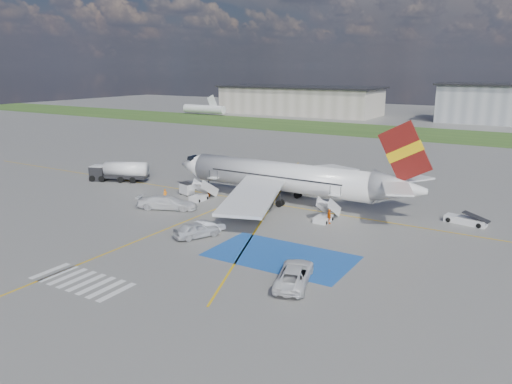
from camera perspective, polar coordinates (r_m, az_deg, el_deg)
ground at (r=56.96m, az=-4.09°, el=-4.13°), size 400.00×400.00×0.00m
grass_strip at (r=143.60m, az=18.54°, el=6.31°), size 400.00×30.00×0.01m
taxiway_line_main at (r=66.66m, az=1.88°, el=-1.37°), size 120.00×0.20×0.01m
taxiway_line_cross at (r=52.97m, az=-14.88°, el=-6.02°), size 0.20×60.00×0.01m
taxiway_line_diag at (r=66.66m, az=1.88°, el=-1.37°), size 20.71×56.45×0.01m
staging_box at (r=48.77m, az=2.85°, el=-7.32°), size 14.00×8.00×0.01m
crosswalk at (r=45.86m, az=-19.32°, el=-9.59°), size 9.00×4.00×0.01m
terminal_west at (r=194.71m, az=4.98°, el=10.34°), size 60.00×22.00×10.00m
airliner at (r=66.85m, az=3.88°, el=1.65°), size 36.81×32.95×11.92m
airstairs_fwd at (r=68.94m, az=-6.36°, el=-0.39°), size 1.90×5.20×3.60m
airstairs_aft at (r=59.81m, az=7.85°, el=-2.71°), size 1.90×5.20×3.60m
fuel_tanker at (r=82.51m, az=-15.33°, el=2.11°), size 9.49×5.66×3.16m
gpu_cart at (r=71.83m, az=-7.91°, el=0.29°), size 2.36×1.85×1.74m
belt_loader at (r=63.17m, az=22.85°, el=-3.04°), size 5.12×2.51×1.49m
car_silver_a at (r=53.96m, az=-6.80°, el=-4.30°), size 4.04×5.40×1.71m
car_silver_b at (r=55.24m, az=-5.70°, el=-3.99°), size 2.83×4.55×1.41m
van_white_a at (r=42.80m, az=4.41°, el=-9.00°), size 4.12×6.08×2.09m
van_white_b at (r=64.98m, az=-10.14°, el=-0.96°), size 6.27×4.41×2.28m
crew_fwd at (r=69.29m, az=-10.33°, el=-0.32°), size 0.65×0.69×1.59m
crew_nose at (r=70.12m, az=-5.55°, el=0.14°), size 0.92×1.06×1.87m
crew_aft at (r=58.79m, az=8.37°, el=-2.79°), size 1.00×1.01×1.72m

